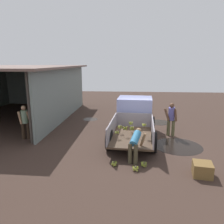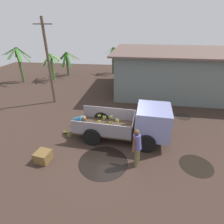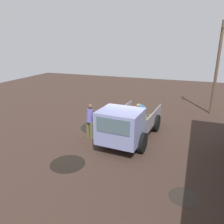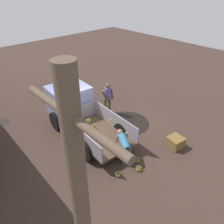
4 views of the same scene
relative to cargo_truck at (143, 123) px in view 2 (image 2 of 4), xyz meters
The scene contains 18 objects.
ground 1.53m from the cargo_truck, behind, with size 36.00×36.00×0.00m, color #3B2B23.
mud_patch_0 4.06m from the cargo_truck, 45.99° to the left, with size 0.97×0.97×0.01m, color black.
mud_patch_1 2.76m from the cargo_truck, 130.57° to the right, with size 2.17×2.17×0.01m, color black.
mud_patch_2 3.00m from the cargo_truck, 35.20° to the right, with size 1.40×1.40×0.01m, color black.
cargo_truck is the anchor object (origin of this frame).
warehouse_shed 8.79m from the cargo_truck, 66.52° to the left, with size 10.64×7.87×3.47m.
utility_pole 7.96m from the cargo_truck, 148.27° to the left, with size 1.30×0.18×5.84m.
banana_palm_0 13.31m from the cargo_truck, 133.28° to the left, with size 2.28×2.26×2.68m.
banana_palm_1 14.61m from the cargo_truck, 144.49° to the left, with size 2.28×2.55×3.40m.
banana_palm_2 13.47m from the cargo_truck, 103.44° to the left, with size 2.54×2.15×3.01m.
banana_palm_3 14.26m from the cargo_truck, 125.22° to the left, with size 2.21×2.41×2.59m.
person_foreground_visitor 1.88m from the cargo_truck, 98.16° to the right, with size 0.47×0.70×1.74m.
person_worker_loading 3.36m from the cargo_truck, behind, with size 0.85×0.73×1.22m.
person_bystander_near_shed 5.49m from the cargo_truck, 103.47° to the left, with size 0.45×0.64×1.70m.
banana_bunch_on_ground_0 3.91m from the cargo_truck, behind, with size 0.24×0.24×0.20m.
banana_bunch_on_ground_1 4.26m from the cargo_truck, behind, with size 0.23×0.23×0.19m.
banana_bunch_on_ground_2 4.00m from the cargo_truck, 168.07° to the left, with size 0.22×0.24×0.18m.
wooden_crate_0 4.89m from the cargo_truck, 153.05° to the right, with size 0.62×0.62×0.46m, color brown.
Camera 2 is at (0.62, -7.51, 5.46)m, focal length 28.00 mm.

